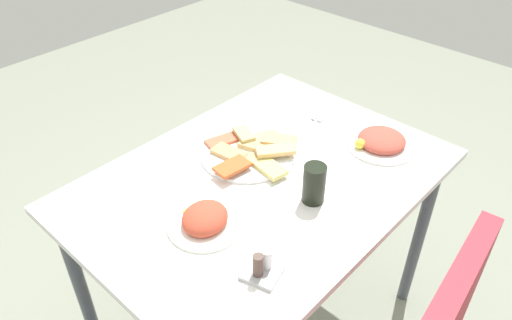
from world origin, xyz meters
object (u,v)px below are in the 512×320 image
(dining_table, at_px, (262,198))
(fork, at_px, (319,107))
(pide_platter, at_px, (250,152))
(salad_plate_greens, at_px, (381,141))
(paper_napkin, at_px, (322,110))
(spoon, at_px, (326,110))
(salad_plate_rice, at_px, (205,220))
(condiment_caddy, at_px, (262,268))
(soda_can, at_px, (314,184))

(dining_table, height_order, fork, fork)
(pide_platter, height_order, salad_plate_greens, salad_plate_greens)
(paper_napkin, height_order, spoon, spoon)
(salad_plate_rice, xyz_separation_m, condiment_caddy, (0.02, 0.23, 0.00))
(salad_plate_greens, relative_size, spoon, 1.42)
(spoon, relative_size, condiment_caddy, 1.46)
(fork, distance_m, condiment_caddy, 0.82)
(spoon, bearing_deg, pide_platter, -20.27)
(paper_napkin, xyz_separation_m, condiment_caddy, (0.73, 0.36, 0.02))
(pide_platter, xyz_separation_m, salad_plate_rice, (0.32, 0.13, 0.01))
(salad_plate_greens, bearing_deg, salad_plate_rice, -13.13)
(spoon, bearing_deg, soda_can, 14.73)
(dining_table, distance_m, condiment_caddy, 0.40)
(dining_table, xyz_separation_m, pide_platter, (-0.06, -0.11, 0.10))
(pide_platter, bearing_deg, spoon, 176.75)
(spoon, bearing_deg, salad_plate_rice, -8.13)
(salad_plate_greens, height_order, spoon, salad_plate_greens)
(soda_can, bearing_deg, fork, -144.90)
(pide_platter, height_order, soda_can, soda_can)
(pide_platter, bearing_deg, fork, -177.99)
(pide_platter, height_order, salad_plate_rice, salad_plate_rice)
(dining_table, height_order, pide_platter, pide_platter)
(pide_platter, distance_m, salad_plate_rice, 0.35)
(fork, bearing_deg, paper_napkin, 67.47)
(soda_can, xyz_separation_m, fork, (-0.43, -0.30, -0.06))
(soda_can, bearing_deg, condiment_caddy, 14.05)
(pide_platter, relative_size, soda_can, 2.73)
(salad_plate_rice, height_order, fork, salad_plate_rice)
(paper_napkin, bearing_deg, dining_table, 12.82)
(paper_napkin, bearing_deg, soda_can, 33.46)
(salad_plate_greens, height_order, soda_can, soda_can)
(pide_platter, relative_size, fork, 1.83)
(pide_platter, height_order, paper_napkin, pide_platter)
(paper_napkin, relative_size, fork, 0.74)
(condiment_caddy, bearing_deg, salad_plate_greens, -173.60)
(fork, relative_size, spoon, 1.12)
(salad_plate_rice, distance_m, condiment_caddy, 0.23)
(salad_plate_rice, bearing_deg, soda_can, 151.76)
(soda_can, relative_size, spoon, 0.75)
(pide_platter, bearing_deg, salad_plate_greens, 139.56)
(condiment_caddy, bearing_deg, paper_napkin, -153.89)
(salad_plate_greens, xyz_separation_m, fork, (-0.06, -0.30, -0.01))
(pide_platter, height_order, condiment_caddy, condiment_caddy)
(condiment_caddy, bearing_deg, spoon, -155.04)
(fork, distance_m, spoon, 0.04)
(pide_platter, distance_m, condiment_caddy, 0.50)
(pide_platter, distance_m, fork, 0.39)
(soda_can, bearing_deg, salad_plate_rice, -28.24)
(salad_plate_rice, bearing_deg, salad_plate_greens, 166.87)
(spoon, bearing_deg, dining_table, -6.41)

